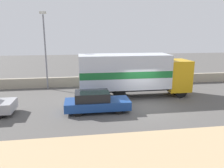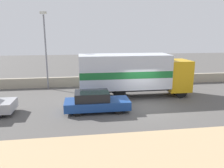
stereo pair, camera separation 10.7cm
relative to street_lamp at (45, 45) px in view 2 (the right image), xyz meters
The scene contains 6 objects.
ground_plane 10.65m from the street_lamp, 39.30° to the right, with size 80.00×80.00×0.00m, color #514F4C.
dirt_shoulder_foreground 15.37m from the street_lamp, 59.06° to the right, with size 60.00×4.93×0.04m.
stone_wall_backdrop 8.44m from the street_lamp, ahead, with size 60.00×0.35×0.95m.
street_lamp is the anchor object (origin of this frame).
box_truck 8.33m from the street_lamp, 26.50° to the right, with size 9.01×2.50×3.47m.
car_hatchback 8.48m from the street_lamp, 59.17° to the right, with size 4.30×1.76×1.36m.
Camera 2 is at (-4.54, -14.35, 5.11)m, focal length 35.00 mm.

